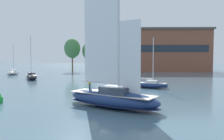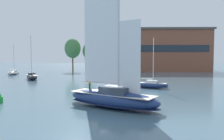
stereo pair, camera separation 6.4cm
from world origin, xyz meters
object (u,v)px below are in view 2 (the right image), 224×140
(tree_shore_right, at_px, (90,51))
(sailboat_main, at_px, (112,96))
(tree_shore_center, at_px, (121,37))
(sailboat_moored_far_slip, at_px, (32,76))
(sailboat_moored_mid_channel, at_px, (14,73))
(tree_shore_left, at_px, (73,49))
(sailboat_moored_near_marina, at_px, (150,84))

(tree_shore_right, height_order, sailboat_main, sailboat_main)
(tree_shore_center, distance_m, sailboat_moored_far_slip, 43.22)
(sailboat_moored_mid_channel, height_order, sailboat_moored_far_slip, sailboat_moored_far_slip)
(sailboat_main, height_order, sailboat_moored_mid_channel, sailboat_main)
(sailboat_moored_far_slip, bearing_deg, sailboat_main, -55.92)
(sailboat_main, distance_m, sailboat_moored_mid_channel, 57.06)
(tree_shore_right, bearing_deg, sailboat_main, -80.92)
(tree_shore_left, bearing_deg, sailboat_moored_far_slip, -97.67)
(tree_shore_center, xyz_separation_m, tree_shore_right, (-12.37, -4.41, -5.77))
(sailboat_moored_near_marina, distance_m, sailboat_moored_mid_channel, 50.32)
(tree_shore_left, bearing_deg, sailboat_main, -75.02)
(sailboat_main, relative_size, sailboat_moored_far_slip, 1.43)
(tree_shore_left, relative_size, tree_shore_center, 0.67)
(tree_shore_left, distance_m, sailboat_moored_mid_channel, 25.19)
(sailboat_main, bearing_deg, tree_shore_left, 104.98)
(tree_shore_center, height_order, tree_shore_right, tree_shore_center)
(sailboat_moored_near_marina, xyz_separation_m, sailboat_moored_mid_channel, (-40.11, 30.38, 0.04))
(sailboat_moored_mid_channel, bearing_deg, sailboat_main, -54.41)
(tree_shore_center, height_order, sailboat_main, tree_shore_center)
(tree_shore_left, height_order, tree_shore_center, tree_shore_center)
(tree_shore_left, relative_size, sailboat_moored_far_slip, 1.17)
(tree_shore_right, bearing_deg, tree_shore_left, 157.11)
(sailboat_main, height_order, sailboat_moored_near_marina, sailboat_main)
(tree_shore_right, distance_m, sailboat_moored_far_slip, 32.13)
(tree_shore_left, relative_size, sailboat_moored_near_marina, 1.42)
(sailboat_moored_near_marina, bearing_deg, sailboat_main, -113.33)
(tree_shore_center, bearing_deg, sailboat_main, -92.37)
(tree_shore_left, xyz_separation_m, tree_shore_center, (19.72, 1.31, 4.63))
(tree_shore_right, relative_size, sailboat_moored_mid_channel, 1.18)
(sailboat_main, bearing_deg, tree_shore_center, 87.63)
(sailboat_main, distance_m, sailboat_moored_near_marina, 17.45)
(sailboat_main, height_order, sailboat_moored_far_slip, sailboat_main)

